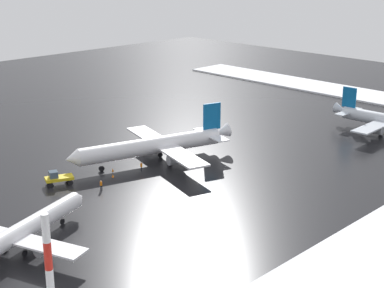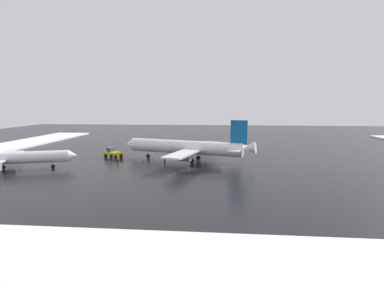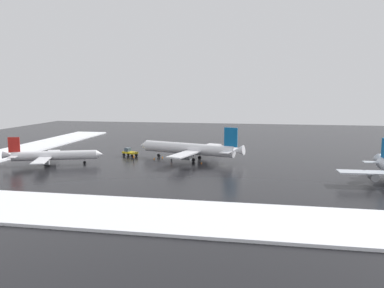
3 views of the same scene
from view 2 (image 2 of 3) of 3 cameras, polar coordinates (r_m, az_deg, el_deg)
name	(u,v)px [view 2 (image 2 of 3)]	position (r m, az deg, el deg)	size (l,w,h in m)	color
ground_plane	(227,160)	(71.79, 6.63, -3.08)	(240.00, 240.00, 0.00)	black
snow_bank_far	(243,284)	(24.38, 9.77, -24.73)	(152.00, 16.00, 0.49)	white
airplane_foreground_jet	(187,147)	(69.90, -0.88, -0.63)	(32.33, 27.20, 9.79)	white
airplane_parked_starboard	(8,158)	(70.41, -31.59, -2.30)	(24.84, 20.96, 7.61)	white
pushback_tug	(113,152)	(77.28, -14.90, -1.56)	(5.09, 3.76, 2.50)	gold
ground_crew_near_tug	(165,158)	(68.99, -5.22, -2.67)	(0.36, 0.36, 1.71)	black
ground_crew_by_nose_gear	(118,159)	(69.59, -13.97, -2.78)	(0.36, 0.36, 1.71)	black
traffic_cone_near_nose	(203,164)	(65.17, 2.14, -3.88)	(0.36, 0.36, 0.55)	orange
traffic_cone_mid_line	(143,160)	(71.49, -9.29, -2.95)	(0.36, 0.36, 0.55)	orange
traffic_cone_wingtip_side	(153,158)	(73.32, -7.47, -2.65)	(0.36, 0.36, 0.55)	orange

